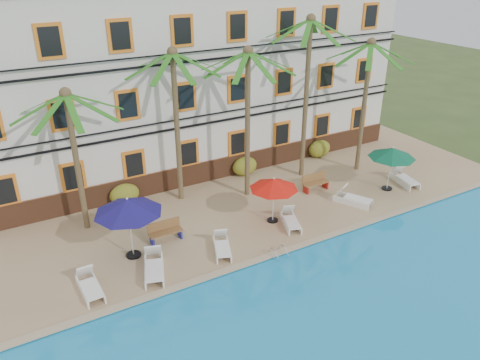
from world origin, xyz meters
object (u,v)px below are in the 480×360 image
palm_d (307,78)px  lounger_a (90,285)px  lounger_f (404,178)px  pool_ladder (278,255)px  umbrella_blue (128,206)px  palm_b (176,105)px  palm_e (366,87)px  bench_left (165,231)px  lounger_c (222,246)px  bench_right (315,182)px  palm_c (248,103)px  umbrella_red (274,184)px  palm_a (73,140)px  umbrella_green (392,153)px  lounger_e (352,198)px  lounger_d (290,220)px  lounger_b (154,266)px

palm_d → lounger_a: size_ratio=4.68×
lounger_f → pool_ladder: size_ratio=2.78×
umbrella_blue → palm_b: bearing=45.1°
palm_e → bench_left: (-12.65, -1.59, -4.44)m
palm_b → lounger_c: size_ratio=4.08×
palm_e → bench_right: (-3.83, -0.93, -4.44)m
palm_b → palm_c: size_ratio=1.01×
umbrella_red → bench_right: umbrella_red is taller
palm_a → lounger_f: 17.37m
umbrella_green → pool_ladder: 9.09m
palm_a → umbrella_green: size_ratio=2.68×
palm_b → palm_d: (7.18, -0.73, 0.62)m
palm_a → lounger_c: size_ratio=3.49×
lounger_a → palm_d: bearing=19.0°
umbrella_green → bench_left: size_ratio=1.65×
umbrella_green → lounger_f: 2.26m
palm_e → bench_left: 13.50m
umbrella_red → umbrella_green: (7.24, -0.23, 0.15)m
umbrella_red → pool_ladder: bearing=-117.9°
lounger_c → pool_ladder: bearing=-36.1°
lounger_e → bench_left: bench_left is taller
palm_d → lounger_a: 14.87m
palm_d → bench_left: palm_d is taller
umbrella_green → lounger_a: size_ratio=1.31×
pool_ladder → lounger_a: bearing=168.6°
lounger_a → palm_c: bearing=23.3°
palm_e → lounger_d: size_ratio=4.02×
palm_c → lounger_d: 6.01m
palm_b → lounger_c: 7.15m
lounger_d → lounger_e: size_ratio=0.93×
palm_c → lounger_e: 7.19m
palm_d → umbrella_red: size_ratio=3.83×
umbrella_blue → lounger_f: umbrella_blue is taller
palm_b → umbrella_blue: size_ratio=2.77×
palm_b → lounger_d: (3.41, -5.00, -4.75)m
palm_d → palm_c: bearing=-171.9°
lounger_f → bench_right: size_ratio=1.37×
umbrella_blue → lounger_c: size_ratio=1.47×
palm_b → lounger_d: bearing=-55.7°
palm_d → palm_e: palm_d is taller
pool_ladder → umbrella_red: bearing=62.1°
lounger_f → bench_left: (-13.63, 1.12, 0.17)m
lounger_b → lounger_c: size_ratio=1.16×
lounger_a → bench_left: bench_left is taller
umbrella_green → bench_right: 4.26m
umbrella_green → lounger_a: bearing=-177.4°
pool_ladder → lounger_f: bearing=13.2°
lounger_f → pool_ladder: (-9.90, -2.33, -0.30)m
pool_ladder → lounger_c: bearing=143.9°
pool_ladder → palm_a: bearing=136.2°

